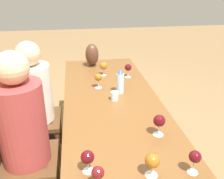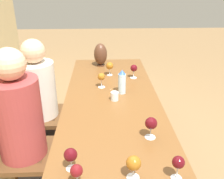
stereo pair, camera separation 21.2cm
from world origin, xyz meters
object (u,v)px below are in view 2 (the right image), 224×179
Objects in this scene: wine_glass_0 at (178,163)px; water_bottle at (122,82)px; vase at (101,54)px; water_tumbler at (115,96)px; wine_glass_6 at (101,77)px; wine_glass_2 at (151,124)px; chair_far at (33,110)px; wine_glass_5 at (109,66)px; wine_glass_7 at (134,69)px; wine_glass_3 at (71,155)px; person_far at (40,96)px; person_near at (22,126)px; wine_glass_1 at (134,164)px; wine_glass_4 at (76,172)px; chair_near at (14,147)px.

water_bottle is at bearing 10.93° from wine_glass_0.
water_bottle is at bearing -166.00° from vase.
wine_glass_6 reaches higher than water_tumbler.
chair_far is (0.82, 1.00, -0.33)m from wine_glass_2.
wine_glass_7 is at bearing -110.12° from wine_glass_5.
wine_glass_2 reaches higher than wine_glass_3.
person_far reaches higher than wine_glass_5.
water_bottle is 0.92m from person_near.
wine_glass_6 is 1.00× the size of wine_glass_7.
wine_glass_1 is (-1.83, -0.17, -0.04)m from vase.
person_far is (0.00, -0.09, 0.15)m from chair_far.
wine_glass_1 is 1.44m from wine_glass_7.
wine_glass_0 is (-1.84, -0.40, -0.04)m from vase.
person_near is at bearing 121.47° from water_bottle.
vase is 0.28× the size of chair_far.
wine_glass_5 is 0.78m from person_far.
person_far is at bearing 81.54° from water_bottle.
wine_glass_3 is 1.44m from wine_glass_7.
vase reaches higher than wine_glass_0.
wine_glass_6 is (1.21, 0.39, 0.00)m from wine_glass_0.
water_tumbler is 0.88m from wine_glass_3.
wine_glass_6 is (1.20, 0.16, 0.01)m from wine_glass_1.
wine_glass_7 is at bearing -55.95° from wine_glass_6.
wine_glass_5 is at bearing -7.90° from wine_glass_4.
wine_glass_6 is (0.84, 0.32, -0.00)m from wine_glass_2.
wine_glass_1 is at bearing 86.47° from wine_glass_0.
person_near is (-1.25, 0.59, -0.17)m from vase.
wine_glass_0 is 1.56m from wine_glass_5.
wine_glass_3 is 0.14× the size of chair_near.
chair_far reaches higher than wine_glass_5.
wine_glass_1 is at bearing -103.99° from wine_glass_3.
chair_far is (-0.66, 0.67, -0.36)m from vase.
chair_far is 0.74× the size of person_near.
vase reaches higher than wine_glass_7.
water_tumbler is 0.87m from chair_far.
wine_glass_6 is at bearing -8.75° from wine_glass_3.
wine_glass_5 is at bearing 11.99° from water_bottle.
wine_glass_3 is 1.03× the size of wine_glass_4.
vase is at bearing -25.15° from person_near.
wine_glass_5 reaches higher than wine_glass_7.
person_far is at bearing -90.00° from chair_far.
wine_glass_4 is at bearing -138.51° from chair_near.
person_near is at bearing 115.43° from water_tumbler.
chair_far reaches higher than wine_glass_1.
person_near reaches higher than chair_near.
wine_glass_3 is at bearing -154.97° from chair_far.
chair_far is (-0.25, 1.02, -0.33)m from wine_glass_7.
wine_glass_0 is at bearing -168.75° from wine_glass_5.
water_tumbler is 0.93m from vase.
wine_glass_2 is at bearing -129.16° from chair_far.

